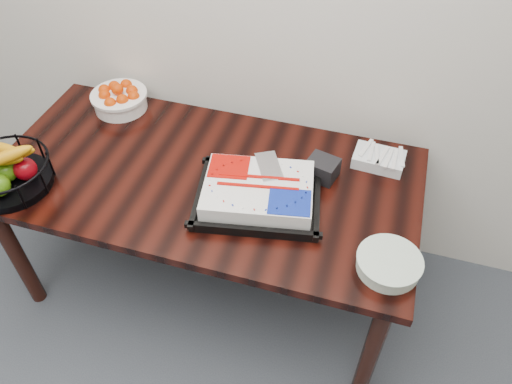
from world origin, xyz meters
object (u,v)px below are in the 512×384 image
(fruit_basket, at_px, (6,171))
(napkin_box, at_px, (322,169))
(cake_tray, at_px, (258,193))
(table, at_px, (206,189))
(tangerine_bowl, at_px, (119,95))
(plate_stack, at_px, (389,264))

(fruit_basket, height_order, napkin_box, fruit_basket)
(fruit_basket, bearing_deg, cake_tray, 11.82)
(table, relative_size, tangerine_bowl, 6.69)
(fruit_basket, distance_m, napkin_box, 1.29)
(plate_stack, xyz_separation_m, napkin_box, (-0.32, 0.40, 0.02))
(cake_tray, height_order, fruit_basket, fruit_basket)
(cake_tray, bearing_deg, napkin_box, 45.23)
(napkin_box, bearing_deg, fruit_basket, -160.73)
(napkin_box, bearing_deg, tangerine_bowl, 169.44)
(fruit_basket, bearing_deg, plate_stack, 0.91)
(table, distance_m, plate_stack, 0.85)
(tangerine_bowl, xyz_separation_m, plate_stack, (1.36, -0.59, -0.05))
(table, distance_m, cake_tray, 0.30)
(table, distance_m, napkin_box, 0.51)
(cake_tray, height_order, tangerine_bowl, tangerine_bowl)
(table, bearing_deg, plate_stack, -18.37)
(cake_tray, distance_m, fruit_basket, 1.02)
(cake_tray, distance_m, tangerine_bowl, 0.92)
(cake_tray, bearing_deg, tangerine_bowl, 153.60)
(cake_tray, distance_m, plate_stack, 0.56)
(cake_tray, bearing_deg, fruit_basket, -168.18)
(table, xyz_separation_m, plate_stack, (0.80, -0.26, 0.11))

